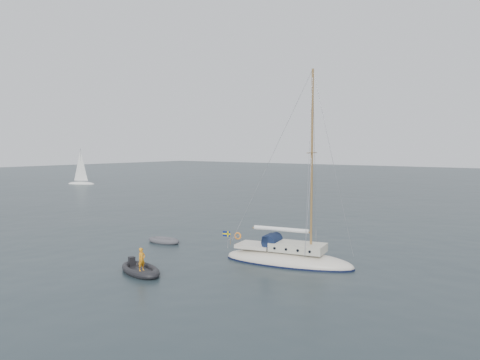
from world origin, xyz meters
The scene contains 5 objects.
ground centered at (0.00, 0.00, 0.00)m, with size 300.00×300.00×0.00m, color black.
sailboat centered at (0.85, 0.79, 0.96)m, with size 8.96×2.68×12.75m.
dinghy centered at (-10.17, 0.60, 0.18)m, with size 2.80×1.27×0.40m.
rib centered at (-5.02, -6.35, 0.24)m, with size 3.78×1.72×1.56m.
distant_yacht_a centered at (-63.61, 30.38, 3.17)m, with size 5.60×2.99×7.42m.
Camera 1 is at (15.85, -24.70, 7.50)m, focal length 35.00 mm.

